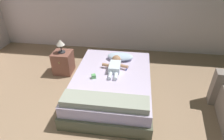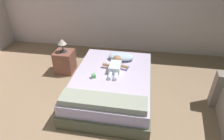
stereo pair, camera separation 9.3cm
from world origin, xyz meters
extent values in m
cube|color=#575A45|center=(0.20, 1.09, 0.11)|extent=(1.35, 1.90, 0.21)
cube|color=silver|center=(0.20, 1.09, 0.31)|extent=(1.30, 1.82, 0.19)
ellipsoid|color=silver|center=(0.28, 1.66, 0.46)|extent=(0.50, 0.28, 0.12)
cube|color=white|center=(0.22, 1.26, 0.46)|extent=(0.19, 0.32, 0.12)
sphere|color=tan|center=(0.22, 1.49, 0.49)|extent=(0.17, 0.17, 0.17)
cylinder|color=tan|center=(0.06, 1.30, 0.46)|extent=(0.15, 0.08, 0.06)
cylinder|color=tan|center=(0.38, 1.30, 0.46)|extent=(0.15, 0.09, 0.06)
cylinder|color=white|center=(0.17, 1.02, 0.44)|extent=(0.06, 0.18, 0.06)
cylinder|color=white|center=(0.27, 1.02, 0.44)|extent=(0.06, 0.18, 0.06)
cube|color=blue|center=(0.44, 1.32, 0.41)|extent=(0.05, 0.15, 0.01)
cube|color=white|center=(0.46, 1.40, 0.42)|extent=(0.02, 0.03, 0.01)
cube|color=brown|center=(-0.91, 1.67, 0.23)|extent=(0.37, 0.37, 0.46)
sphere|color=tan|center=(-0.91, 1.47, 0.33)|extent=(0.03, 0.03, 0.03)
cylinder|color=#333338|center=(-0.91, 1.67, 0.47)|extent=(0.15, 0.15, 0.02)
cylinder|color=#333338|center=(-0.91, 1.67, 0.55)|extent=(0.02, 0.02, 0.14)
cone|color=beige|center=(-0.91, 1.67, 0.68)|extent=(0.17, 0.17, 0.11)
cube|color=#A2A695|center=(0.20, 0.35, 0.45)|extent=(1.21, 0.29, 0.09)
cube|color=#61B364|center=(-0.09, 0.96, 0.44)|extent=(0.09, 0.09, 0.07)
camera|label=1|loc=(0.57, -1.62, 2.22)|focal=30.81mm
camera|label=2|loc=(0.66, -1.60, 2.22)|focal=30.81mm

